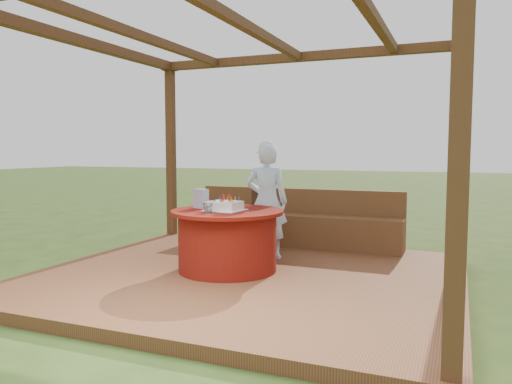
{
  "coord_description": "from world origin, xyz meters",
  "views": [
    {
      "loc": [
        2.13,
        -4.98,
        1.48
      ],
      "look_at": [
        0.0,
        0.25,
        1.0
      ],
      "focal_mm": 35.0,
      "sensor_mm": 36.0,
      "label": 1
    }
  ],
  "objects_px": {
    "birthday_cake": "(225,206)",
    "elderly_woman": "(267,200)",
    "table": "(228,240)",
    "drinking_glass": "(208,208)",
    "chair": "(259,217)",
    "bench": "(295,227)",
    "gift_bag": "(201,199)"
  },
  "relations": [
    {
      "from": "birthday_cake",
      "to": "elderly_woman",
      "type": "bearing_deg",
      "value": 77.73
    },
    {
      "from": "table",
      "to": "drinking_glass",
      "type": "bearing_deg",
      "value": -106.83
    },
    {
      "from": "table",
      "to": "chair",
      "type": "distance_m",
      "value": 1.11
    },
    {
      "from": "bench",
      "to": "elderly_woman",
      "type": "xyz_separation_m",
      "value": [
        -0.09,
        -0.9,
        0.47
      ]
    },
    {
      "from": "table",
      "to": "elderly_woman",
      "type": "distance_m",
      "value": 0.89
    },
    {
      "from": "birthday_cake",
      "to": "drinking_glass",
      "type": "xyz_separation_m",
      "value": [
        -0.08,
        -0.25,
        -0.0
      ]
    },
    {
      "from": "birthday_cake",
      "to": "gift_bag",
      "type": "xyz_separation_m",
      "value": [
        -0.35,
        0.09,
        0.06
      ]
    },
    {
      "from": "drinking_glass",
      "to": "gift_bag",
      "type": "bearing_deg",
      "value": 128.19
    },
    {
      "from": "gift_bag",
      "to": "drinking_glass",
      "type": "height_order",
      "value": "gift_bag"
    },
    {
      "from": "bench",
      "to": "table",
      "type": "height_order",
      "value": "bench"
    },
    {
      "from": "table",
      "to": "elderly_woman",
      "type": "relative_size",
      "value": 0.85
    },
    {
      "from": "birthday_cake",
      "to": "drinking_glass",
      "type": "bearing_deg",
      "value": -107.18
    },
    {
      "from": "table",
      "to": "drinking_glass",
      "type": "distance_m",
      "value": 0.5
    },
    {
      "from": "table",
      "to": "bench",
      "type": "bearing_deg",
      "value": 81.38
    },
    {
      "from": "table",
      "to": "gift_bag",
      "type": "distance_m",
      "value": 0.58
    },
    {
      "from": "table",
      "to": "gift_bag",
      "type": "bearing_deg",
      "value": 171.92
    },
    {
      "from": "bench",
      "to": "drinking_glass",
      "type": "distance_m",
      "value": 2.07
    },
    {
      "from": "table",
      "to": "chair",
      "type": "bearing_deg",
      "value": 92.88
    },
    {
      "from": "elderly_woman",
      "to": "gift_bag",
      "type": "xyz_separation_m",
      "value": [
        -0.53,
        -0.74,
        0.06
      ]
    },
    {
      "from": "chair",
      "to": "drinking_glass",
      "type": "relative_size",
      "value": 7.64
    },
    {
      "from": "bench",
      "to": "elderly_woman",
      "type": "distance_m",
      "value": 1.02
    },
    {
      "from": "bench",
      "to": "gift_bag",
      "type": "distance_m",
      "value": 1.83
    },
    {
      "from": "birthday_cake",
      "to": "drinking_glass",
      "type": "distance_m",
      "value": 0.27
    },
    {
      "from": "birthday_cake",
      "to": "gift_bag",
      "type": "height_order",
      "value": "gift_bag"
    },
    {
      "from": "bench",
      "to": "elderly_woman",
      "type": "bearing_deg",
      "value": -95.49
    },
    {
      "from": "chair",
      "to": "elderly_woman",
      "type": "bearing_deg",
      "value": -54.8
    },
    {
      "from": "gift_bag",
      "to": "table",
      "type": "bearing_deg",
      "value": 4.0
    },
    {
      "from": "table",
      "to": "elderly_woman",
      "type": "bearing_deg",
      "value": 77.86
    },
    {
      "from": "table",
      "to": "gift_bag",
      "type": "height_order",
      "value": "gift_bag"
    },
    {
      "from": "elderly_woman",
      "to": "chair",
      "type": "bearing_deg",
      "value": 125.2
    },
    {
      "from": "table",
      "to": "elderly_woman",
      "type": "xyz_separation_m",
      "value": [
        0.17,
        0.79,
        0.39
      ]
    },
    {
      "from": "bench",
      "to": "chair",
      "type": "distance_m",
      "value": 0.69
    }
  ]
}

